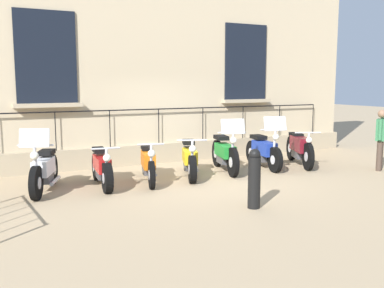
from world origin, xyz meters
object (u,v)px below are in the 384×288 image
(motorcycle_blue, at_px, (264,151))
(pedestrian_standing, at_px, (381,137))
(motorcycle_white, at_px, (44,171))
(motorcycle_yellow, at_px, (190,160))
(motorcycle_red, at_px, (102,168))
(motorcycle_maroon, at_px, (300,148))
(motorcycle_orange, at_px, (148,164))
(motorcycle_green, at_px, (225,153))
(bollard, at_px, (254,178))

(motorcycle_blue, xyz_separation_m, pedestrian_standing, (1.61, 2.47, 0.42))
(motorcycle_white, xyz_separation_m, motorcycle_yellow, (-0.00, 3.35, -0.04))
(motorcycle_red, distance_m, motorcycle_maroon, 5.51)
(motorcycle_white, distance_m, motorcycle_blue, 5.59)
(motorcycle_maroon, bearing_deg, motorcycle_blue, -95.23)
(motorcycle_orange, relative_size, motorcycle_green, 1.02)
(motorcycle_red, distance_m, motorcycle_green, 3.23)
(motorcycle_red, relative_size, pedestrian_standing, 1.25)
(motorcycle_red, height_order, motorcycle_yellow, motorcycle_yellow)
(motorcycle_white, bearing_deg, motorcycle_red, 88.62)
(motorcycle_yellow, height_order, motorcycle_blue, motorcycle_blue)
(motorcycle_blue, bearing_deg, motorcycle_red, -88.39)
(motorcycle_white, relative_size, bollard, 1.78)
(motorcycle_green, relative_size, motorcycle_blue, 1.06)
(motorcycle_white, height_order, motorcycle_blue, motorcycle_blue)
(motorcycle_orange, distance_m, motorcycle_blue, 3.32)
(motorcycle_yellow, bearing_deg, pedestrian_standing, 72.07)
(motorcycle_red, height_order, motorcycle_green, motorcycle_green)
(pedestrian_standing, bearing_deg, motorcycle_red, -102.27)
(motorcycle_green, xyz_separation_m, pedestrian_standing, (1.67, 3.64, 0.41))
(bollard, bearing_deg, motorcycle_maroon, 129.65)
(bollard, distance_m, pedestrian_standing, 5.07)
(motorcycle_red, xyz_separation_m, motorcycle_orange, (-0.00, 1.08, 0.02))
(motorcycle_orange, height_order, motorcycle_maroon, motorcycle_maroon)
(motorcycle_white, distance_m, motorcycle_green, 4.43)
(pedestrian_standing, bearing_deg, motorcycle_orange, -104.49)
(motorcycle_yellow, height_order, bollard, bollard)
(motorcycle_blue, xyz_separation_m, bollard, (3.02, -2.39, 0.09))
(motorcycle_yellow, height_order, motorcycle_green, motorcycle_green)
(motorcycle_white, relative_size, pedestrian_standing, 1.23)
(motorcycle_yellow, bearing_deg, motorcycle_white, -89.95)
(motorcycle_green, distance_m, motorcycle_maroon, 2.29)
(motorcycle_blue, height_order, motorcycle_maroon, motorcycle_blue)
(motorcycle_green, bearing_deg, bollard, -21.81)
(motorcycle_red, bearing_deg, motorcycle_yellow, 90.84)
(bollard, bearing_deg, motorcycle_yellow, 176.93)
(motorcycle_green, distance_m, pedestrian_standing, 4.02)
(motorcycle_maroon, xyz_separation_m, bollard, (2.91, -3.52, 0.07))
(motorcycle_red, bearing_deg, motorcycle_orange, 90.20)
(motorcycle_yellow, relative_size, pedestrian_standing, 1.26)
(motorcycle_green, relative_size, motorcycle_maroon, 0.99)
(motorcycle_white, xyz_separation_m, motorcycle_orange, (0.03, 2.28, -0.04))
(motorcycle_maroon, bearing_deg, motorcycle_yellow, -90.19)
(motorcycle_yellow, distance_m, motorcycle_blue, 2.24)
(motorcycle_red, bearing_deg, bollard, 34.59)
(motorcycle_red, distance_m, motorcycle_orange, 1.08)
(motorcycle_orange, xyz_separation_m, pedestrian_standing, (1.50, 5.78, 0.47))
(motorcycle_blue, bearing_deg, motorcycle_green, -92.48)
(pedestrian_standing, bearing_deg, motorcycle_white, -100.68)
(motorcycle_white, relative_size, motorcycle_green, 0.93)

